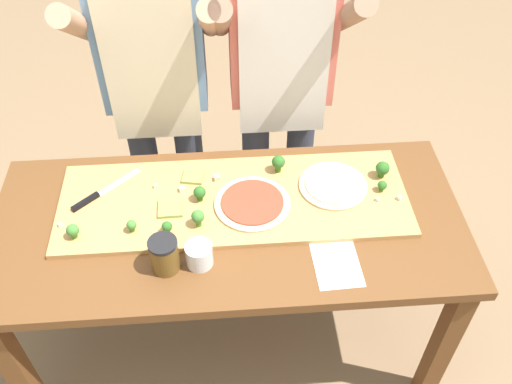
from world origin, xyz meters
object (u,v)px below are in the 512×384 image
(chefs_knife, at_px, (97,195))
(pizza_whole_cheese_artichoke, at_px, (333,185))
(cheese_crumble_c, at_px, (377,199))
(cook_right, at_px, (280,74))
(prep_table, at_px, (229,240))
(pizza_slice_far_left, at_px, (193,176))
(pizza_whole_tomato_red, at_px, (252,203))
(pizza_slice_near_left, at_px, (170,208))
(recipe_note, at_px, (336,264))
(cook_left, at_px, (155,79))
(cheese_crumble_a, at_px, (182,189))
(cheese_crumble_f, at_px, (155,186))
(broccoli_floret_back_right, at_px, (72,231))
(sauce_jar, at_px, (164,255))
(broccoli_floret_back_mid, at_px, (382,169))
(broccoli_floret_back_left, at_px, (199,193))
(flour_cup, at_px, (199,256))
(broccoli_floret_center_right, at_px, (278,162))
(broccoli_floret_front_right, at_px, (167,227))
(broccoli_floret_front_mid, at_px, (131,225))
(broccoli_floret_center_left, at_px, (198,217))
(broccoli_floret_front_left, at_px, (382,186))
(cheese_crumble_d, at_px, (399,198))
(cheese_crumble_b, at_px, (60,225))
(cheese_crumble_e, at_px, (217,178))

(chefs_knife, height_order, pizza_whole_cheese_artichoke, same)
(cheese_crumble_c, xyz_separation_m, cook_right, (-0.30, 0.54, 0.19))
(prep_table, distance_m, pizza_slice_far_left, 0.27)
(pizza_whole_tomato_red, relative_size, pizza_slice_near_left, 3.17)
(recipe_note, xyz_separation_m, cook_left, (-0.60, 0.80, 0.21))
(cheese_crumble_a, distance_m, cheese_crumble_c, 0.71)
(cheese_crumble_f, bearing_deg, broccoli_floret_back_right, -139.80)
(pizza_whole_cheese_artichoke, relative_size, sauce_jar, 1.99)
(broccoli_floret_back_mid, xyz_separation_m, broccoli_floret_back_left, (-0.67, -0.07, -0.00))
(flour_cup, bearing_deg, broccoli_floret_center_right, 53.27)
(cheese_crumble_f, relative_size, cook_right, 0.01)
(pizza_slice_far_left, height_order, broccoli_floret_back_right, broccoli_floret_back_right)
(pizza_whole_cheese_artichoke, bearing_deg, pizza_slice_near_left, -173.25)
(prep_table, height_order, pizza_whole_tomato_red, pizza_whole_tomato_red)
(cheese_crumble_c, bearing_deg, broccoli_floret_front_right, -172.73)
(broccoli_floret_front_mid, bearing_deg, broccoli_floret_front_right, -7.81)
(broccoli_floret_center_left, bearing_deg, pizza_whole_tomato_red, 23.59)
(recipe_note, bearing_deg, broccoli_floret_center_left, 157.07)
(cheese_crumble_f, bearing_deg, cook_right, 39.35)
(broccoli_floret_center_left, bearing_deg, broccoli_floret_back_right, -176.93)
(broccoli_floret_front_left, bearing_deg, broccoli_floret_back_mid, 77.41)
(cook_right, bearing_deg, pizza_whole_cheese_artichoke, -71.69)
(prep_table, relative_size, cook_right, 1.00)
(pizza_slice_near_left, relative_size, cheese_crumble_d, 5.88)
(broccoli_floret_front_left, height_order, broccoli_floret_front_mid, broccoli_floret_front_mid)
(broccoli_floret_front_left, relative_size, cook_right, 0.03)
(cheese_crumble_b, distance_m, cheese_crumble_f, 0.36)
(sauce_jar, relative_size, cook_right, 0.08)
(broccoli_floret_center_left, bearing_deg, broccoli_floret_center_right, 39.93)
(broccoli_floret_center_right, bearing_deg, pizza_slice_far_left, -177.80)
(broccoli_floret_center_right, xyz_separation_m, broccoli_floret_front_right, (-0.40, -0.28, -0.01))
(cheese_crumble_b, relative_size, recipe_note, 0.07)
(pizza_whole_tomato_red, bearing_deg, cheese_crumble_d, -1.50)
(cheese_crumble_c, xyz_separation_m, flour_cup, (-0.64, -0.22, 0.01))
(broccoli_floret_front_left, height_order, flour_cup, flour_cup)
(broccoli_floret_back_right, height_order, flour_cup, flour_cup)
(broccoli_floret_front_mid, bearing_deg, pizza_slice_far_left, 50.44)
(broccoli_floret_back_mid, distance_m, broccoli_floret_front_mid, 0.93)
(pizza_whole_tomato_red, xyz_separation_m, broccoli_floret_center_right, (0.11, 0.17, 0.04))
(prep_table, bearing_deg, cook_left, 114.01)
(cheese_crumble_e, bearing_deg, pizza_slice_far_left, 167.52)
(pizza_whole_cheese_artichoke, bearing_deg, cheese_crumble_b, -172.75)
(recipe_note, bearing_deg, cheese_crumble_d, 43.76)
(pizza_whole_tomato_red, relative_size, recipe_note, 1.40)
(cheese_crumble_d, distance_m, flour_cup, 0.75)
(cheese_crumble_f, xyz_separation_m, flour_cup, (0.16, -0.34, 0.01))
(pizza_whole_tomato_red, height_order, broccoli_floret_center_right, broccoli_floret_center_right)
(pizza_whole_tomato_red, bearing_deg, broccoli_floret_center_right, 56.97)
(pizza_slice_far_left, distance_m, cheese_crumble_b, 0.50)
(broccoli_floret_center_right, relative_size, cheese_crumble_f, 5.56)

